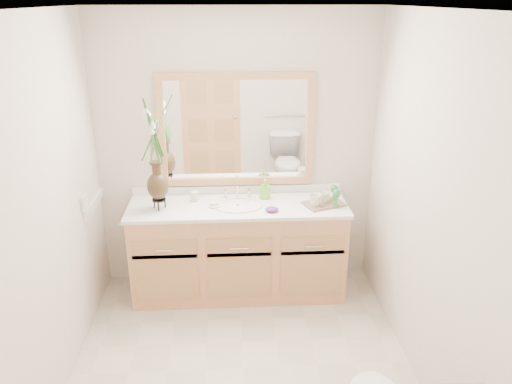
{
  "coord_description": "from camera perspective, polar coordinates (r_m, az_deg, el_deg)",
  "views": [
    {
      "loc": [
        -0.07,
        -2.84,
        2.46
      ],
      "look_at": [
        0.13,
        0.65,
        1.09
      ],
      "focal_mm": 35.0,
      "sensor_mm": 36.0,
      "label": 1
    }
  ],
  "objects": [
    {
      "name": "floor",
      "position": [
        3.76,
        -1.51,
        -19.44
      ],
      "size": [
        2.6,
        2.6,
        0.0
      ],
      "primitive_type": "plane",
      "color": "beige",
      "rests_on": "ground"
    },
    {
      "name": "vanity",
      "position": [
        4.37,
        -2.0,
        -6.68
      ],
      "size": [
        1.8,
        0.55,
        0.8
      ],
      "color": "tan",
      "rests_on": "floor"
    },
    {
      "name": "flower_vase",
      "position": [
        4.0,
        -11.53,
        5.63
      ],
      "size": [
        0.2,
        0.2,
        0.84
      ],
      "rotation": [
        0.0,
        0.0,
        0.34
      ],
      "color": "black",
      "rests_on": "counter"
    },
    {
      "name": "purple_dish",
      "position": [
        4.05,
        1.82,
        -2.0
      ],
      "size": [
        0.12,
        0.11,
        0.04
      ],
      "primitive_type": "ellipsoid",
      "rotation": [
        0.0,
        0.0,
        0.18
      ],
      "color": "#5E2571",
      "rests_on": "counter"
    },
    {
      "name": "mirror",
      "position": [
        4.25,
        -2.27,
        7.06
      ],
      "size": [
        1.32,
        0.04,
        0.97
      ],
      "color": "white",
      "rests_on": "wall_back"
    },
    {
      "name": "tray",
      "position": [
        4.23,
        7.73,
        -1.34
      ],
      "size": [
        0.38,
        0.32,
        0.02
      ],
      "primitive_type": "cube",
      "rotation": [
        0.0,
        0.0,
        0.36
      ],
      "color": "brown",
      "rests_on": "counter"
    },
    {
      "name": "goblet_back",
      "position": [
        4.28,
        8.93,
        0.26
      ],
      "size": [
        0.06,
        0.06,
        0.13
      ],
      "color": "#297D39",
      "rests_on": "tray"
    },
    {
      "name": "sink",
      "position": [
        4.19,
        -2.06,
        -2.26
      ],
      "size": [
        0.38,
        0.34,
        0.23
      ],
      "color": "white",
      "rests_on": "counter"
    },
    {
      "name": "soap_dish",
      "position": [
        4.16,
        -4.8,
        -1.52
      ],
      "size": [
        0.11,
        0.11,
        0.03
      ],
      "color": "silver",
      "rests_on": "counter"
    },
    {
      "name": "wall_back",
      "position": [
        4.33,
        -2.23,
        4.5
      ],
      "size": [
        2.4,
        0.02,
        2.4
      ],
      "primitive_type": "cube",
      "color": "silver",
      "rests_on": "floor"
    },
    {
      "name": "soap_bottle",
      "position": [
        4.3,
        1.05,
        0.26
      ],
      "size": [
        0.09,
        0.09,
        0.15
      ],
      "primitive_type": "imported",
      "rotation": [
        0.0,
        0.0,
        -0.33
      ],
      "color": "#78C52E",
      "rests_on": "counter"
    },
    {
      "name": "mug_left",
      "position": [
        4.15,
        6.76,
        -0.88
      ],
      "size": [
        0.11,
        0.11,
        0.1
      ],
      "primitive_type": "imported",
      "rotation": [
        0.0,
        0.0,
        -0.15
      ],
      "color": "silver",
      "rests_on": "tray"
    },
    {
      "name": "wall_right",
      "position": [
        3.36,
        19.21,
        -1.86
      ],
      "size": [
        0.02,
        2.6,
        2.4
      ],
      "primitive_type": "cube",
      "color": "silver",
      "rests_on": "floor"
    },
    {
      "name": "wall_front",
      "position": [
        1.99,
        -0.57,
        -17.78
      ],
      "size": [
        2.4,
        0.02,
        2.4
      ],
      "primitive_type": "cube",
      "color": "silver",
      "rests_on": "floor"
    },
    {
      "name": "mug_right",
      "position": [
        4.23,
        7.8,
        -0.56
      ],
      "size": [
        0.1,
        0.09,
        0.09
      ],
      "primitive_type": "imported",
      "rotation": [
        0.0,
        0.0,
        0.07
      ],
      "color": "silver",
      "rests_on": "tray"
    },
    {
      "name": "counter",
      "position": [
        4.19,
        -2.08,
        -1.68
      ],
      "size": [
        1.84,
        0.57,
        0.03
      ],
      "primitive_type": "cube",
      "color": "white",
      "rests_on": "vanity"
    },
    {
      "name": "goblet_front",
      "position": [
        4.14,
        9.17,
        -0.31
      ],
      "size": [
        0.07,
        0.07,
        0.15
      ],
      "color": "#297D39",
      "rests_on": "tray"
    },
    {
      "name": "tumbler",
      "position": [
        4.29,
        -7.05,
        -0.48
      ],
      "size": [
        0.07,
        0.07,
        0.09
      ],
      "primitive_type": "cylinder",
      "color": "silver",
      "rests_on": "counter"
    },
    {
      "name": "switch_plate",
      "position": [
        4.06,
        -19.02,
        -1.2
      ],
      "size": [
        0.02,
        0.12,
        0.12
      ],
      "primitive_type": "cube",
      "color": "white",
      "rests_on": "wall_left"
    },
    {
      "name": "ceiling",
      "position": [
        2.84,
        -2.01,
        20.22
      ],
      "size": [
        2.4,
        2.6,
        0.02
      ],
      "primitive_type": "cube",
      "color": "white",
      "rests_on": "wall_back"
    },
    {
      "name": "wall_left",
      "position": [
        3.31,
        -23.01,
        -2.76
      ],
      "size": [
        0.02,
        2.6,
        2.4
      ],
      "primitive_type": "cube",
      "color": "silver",
      "rests_on": "floor"
    }
  ]
}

